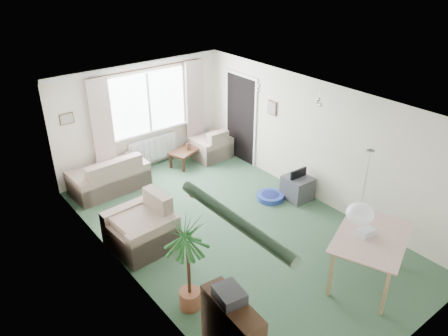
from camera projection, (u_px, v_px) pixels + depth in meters
ground at (234, 231)px, 7.83m from camera, size 6.50×6.50×0.00m
window at (148, 102)px, 9.50m from camera, size 1.80×0.03×1.30m
curtain_rod at (147, 68)px, 9.09m from camera, size 2.60×0.03×0.03m
curtain_left at (102, 126)px, 8.90m from camera, size 0.45×0.08×2.00m
curtain_right at (195, 103)px, 10.17m from camera, size 0.45×0.08×2.00m
radiator at (153, 149)px, 9.98m from camera, size 1.20×0.10×0.55m
doorway at (241, 119)px, 9.99m from camera, size 0.03×0.95×2.00m
pendant_lamp at (360, 214)px, 5.65m from camera, size 0.36×0.36×0.36m
tinsel_garland at (234, 220)px, 4.12m from camera, size 1.60×1.60×0.12m
bauble_cluster_a at (259, 86)px, 8.14m from camera, size 0.20×0.20×0.20m
bauble_cluster_b at (319, 99)px, 7.47m from camera, size 0.20×0.20×0.20m
wall_picture_back at (67, 119)px, 8.49m from camera, size 0.28×0.03×0.22m
wall_picture_right at (272, 108)px, 9.03m from camera, size 0.03×0.24×0.30m
sofa at (108, 173)px, 8.97m from camera, size 1.58×0.88×0.77m
armchair_corner at (210, 143)px, 10.36m from camera, size 0.84×0.80×0.74m
armchair_left at (140, 223)px, 7.25m from camera, size 1.02×1.06×0.90m
coffee_table at (187, 156)px, 10.11m from camera, size 0.94×0.71×0.38m
photo_frame at (188, 146)px, 9.97m from camera, size 0.12×0.05×0.16m
hifi_box at (229, 295)px, 4.81m from camera, size 0.33×0.39×0.14m
houseplant at (188, 265)px, 5.86m from camera, size 0.83×0.83×1.51m
dining_table at (368, 259)px, 6.52m from camera, size 1.51×1.28×0.80m
gift_box at (365, 232)px, 6.33m from camera, size 0.26×0.20×0.12m
tv_cube at (297, 188)px, 8.71m from camera, size 0.49×0.54×0.48m
pet_bed at (270, 197)px, 8.77m from camera, size 0.68×0.68×0.11m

